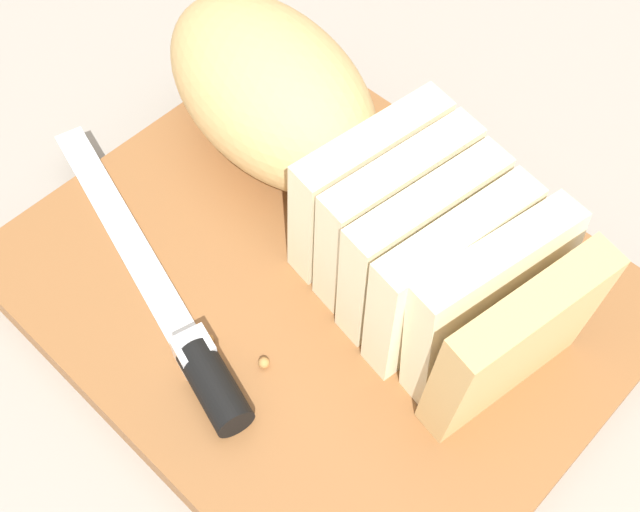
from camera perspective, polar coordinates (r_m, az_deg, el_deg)
name	(u,v)px	position (r m, az deg, el deg)	size (l,w,h in m)	color
ground_plane	(320,302)	(0.56, 0.00, -3.21)	(3.00, 3.00, 0.00)	gray
cutting_board	(320,292)	(0.55, 0.00, -2.52)	(0.38, 0.31, 0.03)	brown
bread_loaf	(333,153)	(0.53, 0.90, 7.14)	(0.36, 0.16, 0.10)	tan
bread_knife	(188,340)	(0.51, -9.19, -5.80)	(0.27, 0.09, 0.02)	silver
crumb_near_knife	(405,243)	(0.55, 5.90, 0.89)	(0.01, 0.01, 0.01)	#A8753D
crumb_near_loaf	(209,339)	(0.51, -7.70, -5.75)	(0.01, 0.01, 0.01)	#A8753D
crumb_stray_left	(264,363)	(0.50, -3.92, -7.41)	(0.01, 0.01, 0.01)	#A8753D
crumb_stray_right	(386,294)	(0.53, 4.61, -2.68)	(0.00, 0.00, 0.00)	#A8753D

